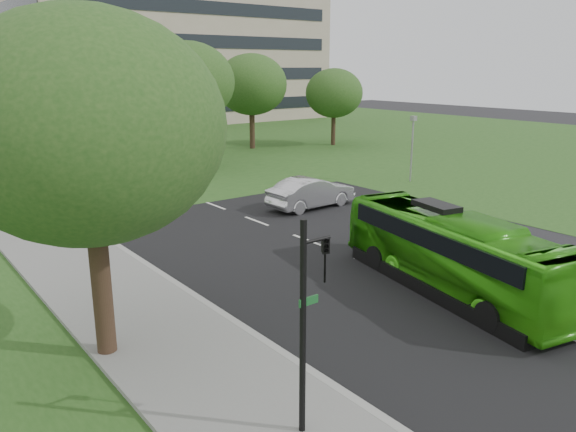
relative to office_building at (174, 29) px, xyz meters
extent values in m
plane|color=black|center=(-21.96, -61.96, -12.50)|extent=(160.00, 160.00, 0.00)
cube|color=black|center=(-21.96, -41.96, -12.49)|extent=(14.00, 120.00, 0.01)
cube|color=black|center=(-21.96, -47.96, -12.49)|extent=(80.00, 12.00, 0.01)
cube|color=silver|center=(-21.96, -46.96, -12.48)|extent=(0.15, 90.00, 0.01)
cube|color=gray|center=(-29.06, -66.96, -12.43)|extent=(0.25, 60.00, 0.15)
cube|color=#27501A|center=(-21.96, -16.96, -12.48)|extent=(120.00, 60.00, 0.01)
cube|color=tan|center=(0.04, 0.04, 0.00)|extent=(40.00, 20.00, 25.00)
cube|color=black|center=(0.04, -10.01, 0.00)|extent=(36.80, 0.10, 23.00)
cube|color=black|center=(-20.01, 0.04, 0.00)|extent=(0.10, 18.40, 23.00)
cylinder|color=black|center=(-26.33, -32.73, -10.66)|extent=(0.55, 0.55, 3.69)
ellipsoid|color=#234C19|center=(-26.33, -32.73, -5.78)|extent=(7.58, 7.58, 6.45)
cylinder|color=black|center=(-16.92, -35.68, -10.73)|extent=(0.53, 0.53, 3.54)
ellipsoid|color=#234C19|center=(-16.92, -35.68, -6.14)|extent=(7.04, 7.04, 5.99)
cylinder|color=black|center=(-7.69, -30.49, -10.87)|extent=(0.49, 0.49, 3.26)
ellipsoid|color=#234C19|center=(-7.69, -30.49, -6.62)|extent=(6.55, 6.55, 5.57)
cylinder|color=black|center=(-0.07, -33.34, -11.10)|extent=(0.42, 0.42, 2.80)
ellipsoid|color=#234C19|center=(-0.07, -33.34, -7.50)|extent=(5.50, 5.50, 4.68)
cylinder|color=black|center=(-32.73, -60.60, -10.80)|extent=(0.51, 0.51, 3.39)
ellipsoid|color=#234C19|center=(-32.73, -60.60, -6.41)|extent=(6.74, 6.74, 5.73)
imported|color=#37AA15|center=(-21.67, -63.36, -11.15)|extent=(4.18, 9.93, 2.69)
imported|color=silver|center=(-17.96, -51.43, -11.66)|extent=(5.17, 1.95, 1.68)
cylinder|color=black|center=(-30.73, -66.43, -10.14)|extent=(0.13, 0.13, 4.72)
cylinder|color=black|center=(-30.40, -66.43, -8.25)|extent=(0.66, 0.08, 0.08)
imported|color=black|center=(-30.16, -66.43, -8.73)|extent=(0.22, 0.23, 0.94)
cube|color=#195926|center=(-30.59, -66.43, -9.48)|extent=(0.47, 0.04, 0.17)
cylinder|color=gray|center=(-8.07, -49.96, -10.45)|extent=(0.12, 0.12, 4.10)
cube|color=gray|center=(-8.07, -49.96, -8.30)|extent=(0.38, 0.33, 0.31)
camera|label=1|loc=(-37.17, -74.32, -4.99)|focal=35.00mm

